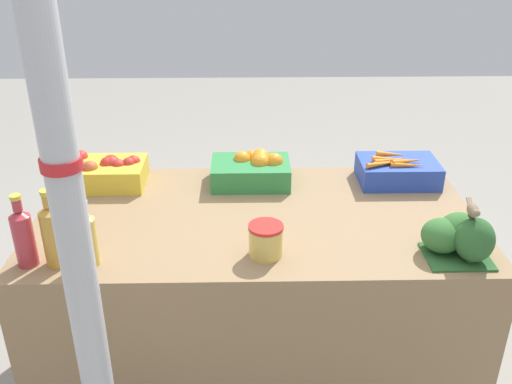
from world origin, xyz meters
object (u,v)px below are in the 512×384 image
(carrot_crate, at_px, (398,170))
(juice_bottle_ruby, at_px, (23,236))
(apple_crate, at_px, (106,171))
(juice_bottle_golden, at_px, (88,238))
(pickle_jar, at_px, (266,240))
(juice_bottle_amber, at_px, (54,234))
(orange_crate, at_px, (253,169))
(sparrow_bird, at_px, (473,210))
(support_pole, at_px, (69,209))
(broccoli_pile, at_px, (459,236))

(carrot_crate, height_order, juice_bottle_ruby, juice_bottle_ruby)
(apple_crate, height_order, juice_bottle_golden, juice_bottle_golden)
(carrot_crate, height_order, pickle_jar, carrot_crate)
(carrot_crate, distance_m, juice_bottle_amber, 1.44)
(juice_bottle_amber, bearing_deg, orange_crate, 43.23)
(carrot_crate, relative_size, sparrow_bird, 2.49)
(orange_crate, height_order, juice_bottle_golden, juice_bottle_golden)
(juice_bottle_golden, bearing_deg, juice_bottle_amber, 180.00)
(carrot_crate, xyz_separation_m, juice_bottle_ruby, (-1.40, -0.62, 0.05))
(juice_bottle_golden, bearing_deg, support_pole, -76.59)
(support_pole, bearing_deg, juice_bottle_amber, 116.76)
(pickle_jar, relative_size, sparrow_bird, 0.90)
(apple_crate, bearing_deg, pickle_jar, -40.85)
(carrot_crate, relative_size, juice_bottle_ruby, 1.29)
(broccoli_pile, height_order, juice_bottle_amber, juice_bottle_amber)
(apple_crate, relative_size, juice_bottle_amber, 1.22)
(orange_crate, relative_size, sparrow_bird, 2.49)
(broccoli_pile, xyz_separation_m, pickle_jar, (-0.66, 0.01, -0.02))
(orange_crate, bearing_deg, juice_bottle_ruby, -140.74)
(apple_crate, bearing_deg, orange_crate, 0.56)
(juice_bottle_ruby, relative_size, sparrow_bird, 1.93)
(apple_crate, distance_m, juice_bottle_ruby, 0.64)
(pickle_jar, bearing_deg, juice_bottle_amber, -176.67)
(pickle_jar, distance_m, sparrow_bird, 0.69)
(broccoli_pile, height_order, sparrow_bird, sparrow_bird)
(pickle_jar, bearing_deg, apple_crate, 139.15)
(sparrow_bird, bearing_deg, juice_bottle_amber, -82.05)
(pickle_jar, bearing_deg, carrot_crate, 44.11)
(juice_bottle_golden, bearing_deg, apple_crate, 97.20)
(broccoli_pile, xyz_separation_m, juice_bottle_golden, (-1.26, -0.03, 0.03))
(support_pole, distance_m, pickle_jar, 0.77)
(support_pole, xyz_separation_m, pickle_jar, (0.50, 0.45, -0.37))
(support_pole, distance_m, orange_crate, 1.20)
(broccoli_pile, relative_size, sparrow_bird, 1.69)
(support_pole, bearing_deg, pickle_jar, 42.44)
(support_pole, height_order, juice_bottle_ruby, support_pole)
(carrot_crate, distance_m, juice_bottle_ruby, 1.53)
(support_pole, distance_m, juice_bottle_amber, 0.56)
(orange_crate, distance_m, sparrow_bird, 0.96)
(orange_crate, bearing_deg, pickle_jar, -86.61)
(pickle_jar, height_order, sparrow_bird, sparrow_bird)
(support_pole, bearing_deg, sparrow_bird, 19.08)
(support_pole, height_order, pickle_jar, support_pole)
(juice_bottle_ruby, xyz_separation_m, pickle_jar, (0.80, 0.04, -0.05))
(juice_bottle_ruby, relative_size, pickle_jar, 2.15)
(pickle_jar, bearing_deg, broccoli_pile, -1.21)
(orange_crate, height_order, pickle_jar, orange_crate)
(juice_bottle_amber, bearing_deg, carrot_crate, 25.47)
(support_pole, height_order, sparrow_bird, support_pole)
(broccoli_pile, relative_size, juice_bottle_ruby, 0.88)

